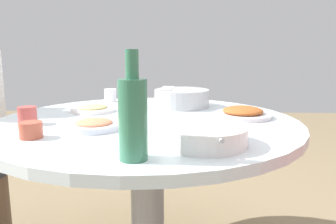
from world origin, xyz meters
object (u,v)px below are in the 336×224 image
soup_bowl (203,136)px  dish_stirfry (243,113)px  rice_bowl (182,98)px  green_bottle (133,116)px  tea_cup_far (31,130)px  tea_cup_side (27,116)px  round_dining_table (147,148)px  dish_shrimp (94,125)px  tea_cup_near (110,95)px  dish_noodles (93,109)px

soup_bowl → dish_stirfry: bearing=155.1°
rice_bowl → green_bottle: 0.83m
tea_cup_far → tea_cup_side: (-0.20, -0.10, 0.01)m
round_dining_table → dish_shrimp: size_ratio=6.44×
dish_stirfry → dish_shrimp: 0.62m
rice_bowl → soup_bowl: 0.67m
tea_cup_side → tea_cup_far: bearing=27.0°
rice_bowl → dish_shrimp: rice_bowl is taller
round_dining_table → rice_bowl: rice_bowl is taller
rice_bowl → green_bottle: size_ratio=0.95×
dish_stirfry → tea_cup_near: bearing=-121.9°
tea_cup_side → round_dining_table: bearing=102.6°
soup_bowl → tea_cup_far: bearing=-95.6°
dish_stirfry → tea_cup_far: (0.36, -0.75, 0.01)m
dish_shrimp → tea_cup_side: size_ratio=2.73×
round_dining_table → dish_shrimp: dish_shrimp is taller
green_bottle → tea_cup_side: (-0.40, -0.47, -0.08)m
dish_shrimp → green_bottle: size_ratio=0.67×
round_dining_table → dish_stirfry: bearing=99.0°
dish_noodles → dish_shrimp: (0.34, 0.09, 0.00)m
green_bottle → tea_cup_side: size_ratio=4.06×
round_dining_table → rice_bowl: (-0.32, 0.15, 0.17)m
soup_bowl → dish_shrimp: (-0.18, -0.38, -0.01)m
dish_shrimp → tea_cup_side: 0.29m
round_dining_table → dish_noodles: dish_noodles is taller
rice_bowl → tea_cup_near: (-0.15, -0.39, -0.01)m
tea_cup_near → dish_shrimp: bearing=6.4°
rice_bowl → dish_stirfry: size_ratio=1.13×
round_dining_table → tea_cup_near: (-0.47, -0.25, 0.16)m
dish_noodles → dish_stirfry: size_ratio=0.84×
soup_bowl → round_dining_table: bearing=-149.5°
soup_bowl → tea_cup_far: (-0.06, -0.56, -0.00)m
rice_bowl → dish_noodles: (0.14, -0.41, -0.03)m
dish_stirfry → tea_cup_far: size_ratio=3.23×
green_bottle → dish_shrimp: bearing=-150.2°
round_dining_table → rice_bowl: size_ratio=4.54×
tea_cup_far → tea_cup_side: 0.22m
green_bottle → tea_cup_near: bearing=-164.9°
tea_cup_near → tea_cup_far: size_ratio=0.93×
soup_bowl → tea_cup_far: 0.56m
tea_cup_near → green_bottle: bearing=15.1°
tea_cup_near → tea_cup_side: size_ratio=0.99×
tea_cup_near → tea_cup_far: 0.78m
soup_bowl → tea_cup_near: bearing=-151.1°
dish_shrimp → tea_cup_far: tea_cup_far is taller
round_dining_table → dish_noodles: size_ratio=6.11×
dish_noodles → green_bottle: 0.74m
round_dining_table → soup_bowl: soup_bowl is taller
round_dining_table → tea_cup_side: size_ratio=17.56×
dish_stirfry → green_bottle: 0.69m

